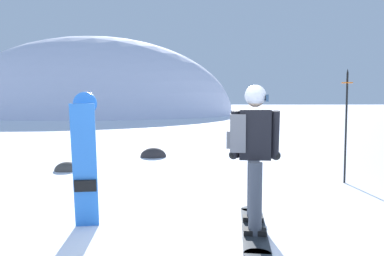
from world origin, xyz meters
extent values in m
plane|color=white|center=(0.00, 0.00, 0.00)|extent=(300.00, 300.00, 0.00)
ellipsoid|color=white|center=(-5.44, 39.65, 0.00)|extent=(30.27, 27.24, 17.05)
cube|color=black|center=(0.55, 0.22, 0.01)|extent=(0.66, 1.58, 0.02)
cylinder|color=black|center=(0.75, 0.97, 0.01)|extent=(0.28, 0.28, 0.02)
cylinder|color=black|center=(0.36, -0.54, 0.01)|extent=(0.28, 0.28, 0.02)
cube|color=black|center=(0.61, 0.45, 0.05)|extent=(0.28, 0.20, 0.06)
cube|color=black|center=(0.49, -0.01, 0.05)|extent=(0.28, 0.20, 0.06)
cylinder|color=#3D424C|center=(0.61, 0.45, 0.43)|extent=(0.15, 0.15, 0.82)
cylinder|color=#3D424C|center=(0.49, -0.01, 0.43)|extent=(0.15, 0.15, 0.82)
cube|color=black|center=(0.55, 0.22, 1.13)|extent=(0.40, 0.30, 0.58)
cylinder|color=black|center=(0.33, 0.28, 1.13)|extent=(0.14, 0.20, 0.57)
cylinder|color=black|center=(0.78, 0.16, 1.13)|extent=(0.14, 0.20, 0.57)
sphere|color=black|center=(0.32, 0.32, 0.88)|extent=(0.11, 0.11, 0.11)
sphere|color=black|center=(0.81, 0.19, 0.88)|extent=(0.11, 0.11, 0.11)
cube|color=slate|center=(0.36, 0.27, 1.15)|extent=(0.24, 0.32, 0.44)
cube|color=slate|center=(0.26, 0.29, 1.07)|extent=(0.11, 0.21, 0.20)
sphere|color=beige|center=(0.55, 0.22, 1.56)|extent=(0.21, 0.21, 0.21)
sphere|color=silver|center=(0.55, 0.22, 1.59)|extent=(0.25, 0.25, 0.25)
cube|color=navy|center=(0.68, 0.19, 1.56)|extent=(0.07, 0.17, 0.08)
cube|color=blue|center=(-1.43, 0.48, 0.75)|extent=(0.28, 0.29, 1.50)
cylinder|color=blue|center=(-1.43, 0.62, 1.50)|extent=(0.28, 0.07, 0.28)
cube|color=black|center=(-1.43, 0.51, 0.97)|extent=(0.25, 0.09, 0.15)
cube|color=black|center=(-1.43, 0.51, 0.53)|extent=(0.25, 0.09, 0.15)
cylinder|color=black|center=(2.99, 2.45, 1.02)|extent=(0.04, 0.04, 2.04)
cylinder|color=orange|center=(2.99, 2.45, 1.86)|extent=(0.20, 0.20, 0.02)
cone|color=black|center=(2.99, 2.45, 2.08)|extent=(0.04, 0.04, 0.08)
ellipsoid|color=#4C4742|center=(-2.39, 4.45, 0.00)|extent=(0.55, 0.46, 0.38)
ellipsoid|color=#383333|center=(-0.44, 6.22, 0.00)|extent=(0.71, 0.61, 0.50)
camera|label=1|loc=(-0.77, -4.01, 1.52)|focal=35.09mm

